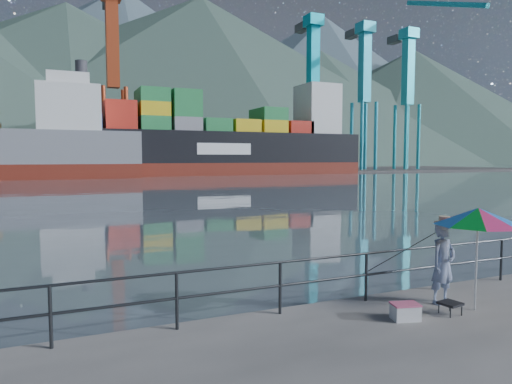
% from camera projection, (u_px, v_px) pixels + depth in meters
% --- Properties ---
extents(harbor_water, '(500.00, 280.00, 0.00)m').
position_uv_depth(harbor_water, '(78.00, 168.00, 126.54)').
color(harbor_water, slate).
rests_on(harbor_water, ground).
extents(far_dock, '(200.00, 40.00, 0.40)m').
position_uv_depth(far_dock, '(135.00, 172.00, 96.64)').
color(far_dock, '#514F4C').
rests_on(far_dock, ground).
extents(guardrail, '(22.00, 0.06, 1.03)m').
position_uv_depth(guardrail, '(325.00, 281.00, 9.09)').
color(guardrail, '#2D3033').
rests_on(guardrail, ground).
extents(mountains, '(600.00, 332.80, 80.00)m').
position_uv_depth(mountains, '(159.00, 87.00, 210.37)').
color(mountains, '#385147').
rests_on(mountains, ground).
extents(port_cranes, '(116.00, 28.00, 38.40)m').
position_uv_depth(port_cranes, '(242.00, 95.00, 95.51)').
color(port_cranes, red).
rests_on(port_cranes, ground).
extents(container_stacks, '(58.00, 8.40, 7.80)m').
position_uv_depth(container_stacks, '(235.00, 157.00, 106.61)').
color(container_stacks, gray).
rests_on(container_stacks, ground).
extents(fisherman, '(0.64, 0.45, 1.66)m').
position_uv_depth(fisherman, '(443.00, 264.00, 9.30)').
color(fisherman, '#2F4E8B').
rests_on(fisherman, ground).
extents(beach_umbrella, '(1.81, 1.81, 2.02)m').
position_uv_depth(beach_umbrella, '(478.00, 217.00, 8.80)').
color(beach_umbrella, white).
rests_on(beach_umbrella, ground).
extents(folding_stool, '(0.41, 0.41, 0.24)m').
position_uv_depth(folding_stool, '(450.00, 308.00, 8.68)').
color(folding_stool, black).
rests_on(folding_stool, ground).
extents(cooler_bag, '(0.54, 0.43, 0.28)m').
position_uv_depth(cooler_bag, '(405.00, 312.00, 8.40)').
color(cooler_bag, silver).
rests_on(cooler_bag, ground).
extents(fishing_rod, '(0.75, 1.66, 1.28)m').
position_uv_depth(fishing_rod, '(398.00, 294.00, 10.02)').
color(fishing_rod, black).
rests_on(fishing_rod, ground).
extents(container_ship, '(57.18, 9.53, 18.10)m').
position_uv_depth(container_ship, '(224.00, 142.00, 85.39)').
color(container_ship, maroon).
rests_on(container_ship, ground).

